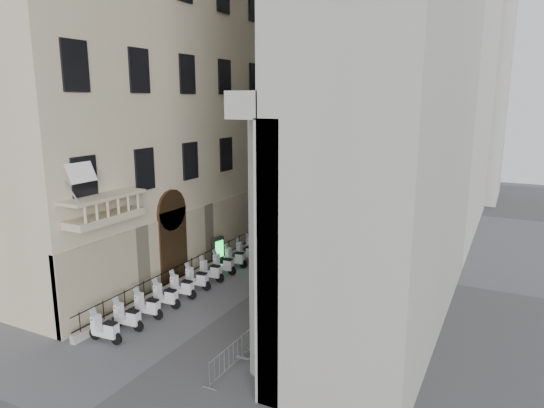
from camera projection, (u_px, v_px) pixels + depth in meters
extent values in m
cube|color=beige|center=(223.00, 8.00, 34.86)|extent=(5.00, 36.00, 34.00)
cube|color=beige|center=(404.00, 60.00, 54.65)|extent=(22.00, 10.00, 30.00)
cylinder|color=white|center=(273.00, 219.00, 39.52)|extent=(0.06, 0.06, 2.02)
cylinder|color=white|center=(302.00, 223.00, 38.38)|extent=(0.06, 0.06, 2.02)
cylinder|color=white|center=(286.00, 213.00, 41.76)|extent=(0.06, 0.06, 2.02)
cylinder|color=white|center=(314.00, 216.00, 40.62)|extent=(0.06, 0.06, 2.02)
cube|color=silver|center=(294.00, 205.00, 39.85)|extent=(2.76, 2.76, 0.11)
cone|color=silver|center=(294.00, 200.00, 39.75)|extent=(3.67, 3.67, 0.92)
cylinder|color=#909398|center=(290.00, 184.00, 40.26)|extent=(0.16, 0.16, 7.33)
cylinder|color=#909398|center=(302.00, 141.00, 38.87)|extent=(2.20, 0.42, 0.12)
cube|color=#909398|center=(313.00, 142.00, 38.32)|extent=(0.48, 0.26, 0.14)
cube|color=black|center=(218.00, 252.00, 31.19)|extent=(0.44, 0.96, 1.95)
cube|color=#19E54C|center=(219.00, 249.00, 31.05)|extent=(0.16, 0.70, 1.08)
imported|color=black|center=(352.00, 212.00, 42.64)|extent=(0.72, 0.60, 1.70)
imported|color=black|center=(380.00, 222.00, 39.28)|extent=(0.97, 0.85, 1.70)
imported|color=black|center=(380.00, 202.00, 46.42)|extent=(1.09, 0.97, 1.86)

